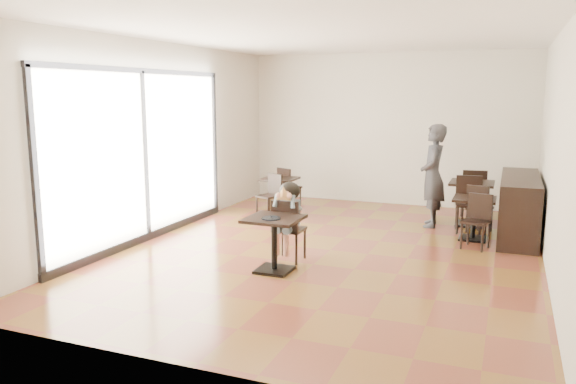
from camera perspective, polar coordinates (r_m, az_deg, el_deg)
The scene contains 23 objects.
floor at distance 8.62m, azimuth 4.31°, elevation -5.90°, with size 6.00×8.00×0.01m, color brown.
ceiling at distance 8.33m, azimuth 4.61°, elevation 15.79°, with size 6.00×8.00×0.01m, color white.
wall_back at distance 12.19m, azimuth 10.07°, elevation 6.31°, with size 6.00×0.01×3.20m, color silver.
wall_front at distance 4.68m, azimuth -10.21°, elevation 0.51°, with size 6.00×0.01×3.20m, color silver.
wall_left at distance 9.64m, azimuth -12.91°, elevation 5.26°, with size 0.01×8.00×3.20m, color silver.
wall_right at distance 7.97m, azimuth 25.56°, elevation 3.58°, with size 0.01×8.00×3.20m, color silver.
storefront_window at distance 9.23m, azimuth -14.46°, elevation 3.75°, with size 0.04×4.50×2.60m, color white.
child_table at distance 7.50m, azimuth -1.41°, elevation -5.35°, with size 0.70×0.70×0.74m, color black, non-canonical shape.
child_chair at distance 7.97m, azimuth 0.13°, elevation -3.86°, with size 0.40×0.40×0.89m, color black, non-canonical shape.
child at distance 7.94m, azimuth 0.13°, elevation -3.05°, with size 0.40×0.56×1.13m, color slate, non-canonical shape.
plate at distance 7.31m, azimuth -1.73°, elevation -2.68°, with size 0.25×0.25×0.02m, color black.
pizza_slice at distance 7.69m, azimuth -0.38°, elevation -0.35°, with size 0.26×0.20×0.06m, color tan, non-canonical shape.
adult_patron at distance 10.26m, azimuth 14.50°, elevation 1.61°, with size 0.67×0.44×1.83m, color #323237.
cafe_table_mid at distance 9.60m, azimuth 18.33°, elevation -2.60°, with size 0.66×0.66×0.69m, color black, non-canonical shape.
cafe_table_left at distance 11.20m, azimuth -0.86°, elevation -0.32°, with size 0.66×0.66×0.69m, color black, non-canonical shape.
cafe_table_back at distance 10.59m, azimuth 18.08°, elevation -1.14°, with size 0.75×0.75×0.80m, color black, non-canonical shape.
chair_mid_a at distance 10.12m, azimuth 18.91°, elevation -1.59°, with size 0.37×0.37×0.83m, color black, non-canonical shape.
chair_mid_b at distance 9.04m, azimuth 18.54°, elevation -2.91°, with size 0.37×0.37×0.83m, color black, non-canonical shape.
chair_left_a at distance 11.69m, azimuth 0.17°, elevation 0.47°, with size 0.38×0.38×0.83m, color black, non-canonical shape.
chair_left_b at distance 10.69m, azimuth -1.99°, elevation -0.44°, with size 0.38×0.38×0.83m, color black, non-canonical shape.
chair_back_a at distance 11.11m, azimuth 18.29°, elevation -0.22°, with size 0.43×0.43×0.96m, color black, non-canonical shape.
chair_back_b at distance 10.03m, azimuth 17.89°, elevation -1.26°, with size 0.43×0.43×0.96m, color black, non-canonical shape.
service_counter at distance 10.09m, azimuth 22.40°, elevation -1.36°, with size 0.60×2.40×1.00m, color black.
Camera 1 is at (2.44, -7.92, 2.36)m, focal length 35.00 mm.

